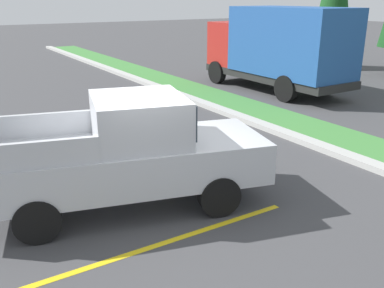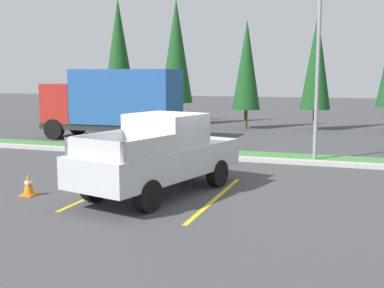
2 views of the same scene
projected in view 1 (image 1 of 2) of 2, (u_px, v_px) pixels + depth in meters
ground_plane at (160, 203)px, 8.25m from camera, size 120.00×120.00×0.00m
parking_line_near at (98, 177)px, 9.41m from camera, size 0.12×4.80×0.01m
parking_line_far at (166, 242)px, 6.92m from camera, size 0.12×4.80×0.01m
curb_strip at (337, 152)px, 10.72m from camera, size 56.00×0.40×0.15m
grass_median at (365, 146)px, 11.29m from camera, size 56.00×1.80×0.06m
pickup_truck_main at (127, 154)px, 7.84m from camera, size 3.18×5.53×2.10m
cargo_truck_distant at (279, 46)px, 17.51m from camera, size 6.84×2.59×3.40m
traffic_cone at (19, 155)px, 9.94m from camera, size 0.36×0.36×0.60m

